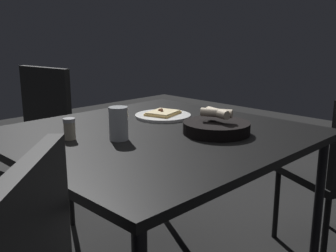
{
  "coord_description": "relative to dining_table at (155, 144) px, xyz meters",
  "views": [
    {
      "loc": [
        1.16,
        -1.09,
        1.16
      ],
      "look_at": [
        0.0,
        0.07,
        0.76
      ],
      "focal_mm": 42.1,
      "sensor_mm": 36.0,
      "label": 1
    }
  ],
  "objects": [
    {
      "name": "dining_table",
      "position": [
        0.0,
        0.0,
        0.0
      ],
      "size": [
        1.11,
        1.17,
        0.75
      ],
      "color": "black",
      "rests_on": "ground"
    },
    {
      "name": "pizza_plate",
      "position": [
        -0.17,
        0.22,
        0.06
      ],
      "size": [
        0.27,
        0.27,
        0.04
      ],
      "color": "white",
      "rests_on": "dining_table"
    },
    {
      "name": "bread_basket",
      "position": [
        0.2,
        0.15,
        0.08
      ],
      "size": [
        0.27,
        0.27,
        0.1
      ],
      "color": "black",
      "rests_on": "dining_table"
    },
    {
      "name": "beer_glass",
      "position": [
        -0.01,
        -0.19,
        0.11
      ],
      "size": [
        0.07,
        0.07,
        0.13
      ],
      "color": "silver",
      "rests_on": "dining_table"
    },
    {
      "name": "pepper_shaker",
      "position": [
        -0.15,
        -0.32,
        0.09
      ],
      "size": [
        0.05,
        0.05,
        0.08
      ],
      "color": "#BFB299",
      "rests_on": "dining_table"
    },
    {
      "name": "chair_far",
      "position": [
        -0.98,
        -0.07,
        -0.15
      ],
      "size": [
        0.51,
        0.51,
        0.95
      ],
      "color": "black",
      "rests_on": "ground"
    }
  ]
}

